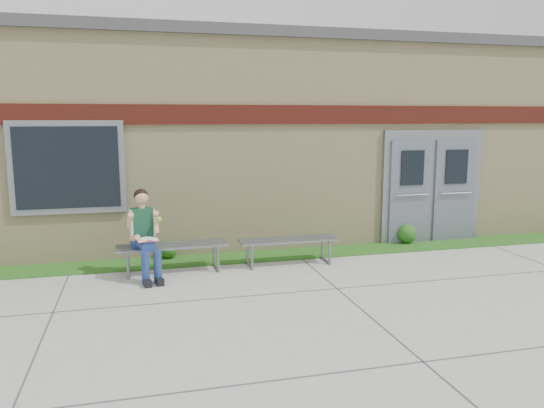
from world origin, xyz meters
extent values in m
plane|color=#9E9E99|center=(0.00, 0.00, 0.00)|extent=(80.00, 80.00, 0.00)
cube|color=#265516|center=(0.00, 2.60, 0.01)|extent=(16.00, 0.80, 0.02)
cube|color=beige|center=(0.00, 6.00, 2.00)|extent=(16.00, 6.00, 4.00)
cube|color=#3F3F42|center=(0.00, 6.00, 4.10)|extent=(16.20, 6.20, 0.20)
cube|color=maroon|center=(0.00, 2.97, 2.60)|extent=(16.00, 0.06, 0.35)
cube|color=slate|center=(-3.00, 2.96, 1.70)|extent=(1.90, 0.08, 1.60)
cube|color=black|center=(-3.00, 2.92, 1.70)|extent=(1.70, 0.04, 1.40)
cube|color=slate|center=(4.00, 2.96, 1.15)|extent=(2.20, 0.08, 2.30)
cube|color=slate|center=(3.50, 2.91, 1.05)|extent=(0.92, 0.06, 2.10)
cube|color=slate|center=(4.50, 2.91, 1.05)|extent=(0.92, 0.06, 2.10)
cube|color=slate|center=(-1.33, 2.00, 0.45)|extent=(1.83, 0.58, 0.04)
cube|color=slate|center=(-2.06, 2.00, 0.21)|extent=(0.06, 0.51, 0.41)
cube|color=slate|center=(-0.60, 2.00, 0.21)|extent=(0.06, 0.51, 0.41)
cube|color=slate|center=(0.67, 2.00, 0.43)|extent=(1.74, 0.49, 0.03)
cube|color=slate|center=(-0.03, 2.00, 0.20)|extent=(0.04, 0.48, 0.40)
cube|color=slate|center=(1.36, 2.00, 0.20)|extent=(0.04, 0.48, 0.40)
cube|color=navy|center=(-1.81, 1.95, 0.55)|extent=(0.39, 0.31, 0.17)
cube|color=#0E3625|center=(-1.80, 1.93, 0.88)|extent=(0.36, 0.27, 0.48)
sphere|color=tan|center=(-1.80, 1.92, 1.29)|extent=(0.25, 0.25, 0.22)
sphere|color=black|center=(-1.80, 1.94, 1.31)|extent=(0.27, 0.27, 0.23)
cylinder|color=navy|center=(-1.85, 1.67, 0.58)|extent=(0.23, 0.46, 0.16)
cylinder|color=navy|center=(-1.67, 1.70, 0.58)|extent=(0.23, 0.46, 0.16)
cylinder|color=navy|center=(-1.78, 1.43, 0.26)|extent=(0.12, 0.12, 0.52)
cylinder|color=navy|center=(-1.60, 1.46, 0.26)|extent=(0.12, 0.12, 0.52)
cube|color=black|center=(-1.77, 1.36, 0.05)|extent=(0.15, 0.28, 0.10)
cube|color=black|center=(-1.59, 1.39, 0.05)|extent=(0.15, 0.28, 0.10)
cylinder|color=tan|center=(-1.98, 1.83, 0.94)|extent=(0.13, 0.24, 0.27)
cylinder|color=tan|center=(-1.60, 1.90, 0.94)|extent=(0.13, 0.24, 0.27)
cube|color=white|center=(-1.73, 1.56, 0.68)|extent=(0.36, 0.28, 0.02)
cube|color=#DA5168|center=(-1.73, 1.56, 0.67)|extent=(0.36, 0.29, 0.01)
sphere|color=#82D037|center=(-1.54, 1.77, 0.95)|extent=(0.09, 0.09, 0.09)
sphere|color=#265516|center=(-1.36, 2.85, 0.18)|extent=(0.33, 0.33, 0.33)
sphere|color=#265516|center=(3.42, 2.85, 0.21)|extent=(0.38, 0.38, 0.38)
camera|label=1|loc=(-1.84, -6.68, 2.55)|focal=35.00mm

